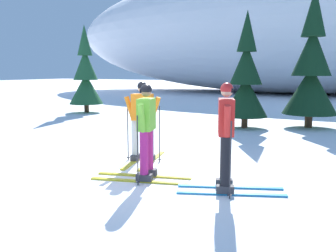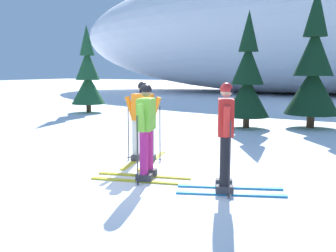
{
  "view_description": "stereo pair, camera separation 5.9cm",
  "coord_description": "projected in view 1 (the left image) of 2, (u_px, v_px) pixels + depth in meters",
  "views": [
    {
      "loc": [
        3.9,
        -5.37,
        1.97
      ],
      "look_at": [
        0.59,
        0.61,
        0.95
      ],
      "focal_mm": 40.19,
      "sensor_mm": 36.0,
      "label": 1
    },
    {
      "loc": [
        3.95,
        -5.34,
        1.97
      ],
      "look_at": [
        0.59,
        0.61,
        0.95
      ],
      "focal_mm": 40.19,
      "sensor_mm": 36.0,
      "label": 2
    }
  ],
  "objects": [
    {
      "name": "snow_ridge_background",
      "position": [
        295.0,
        30.0,
        31.29
      ],
      "size": [
        41.83,
        19.19,
        10.51
      ],
      "primitive_type": "ellipsoid",
      "color": "white",
      "rests_on": "ground"
    },
    {
      "name": "skier_red_jacket",
      "position": [
        226.0,
        135.0,
        6.03
      ],
      "size": [
        1.79,
        1.11,
        1.78
      ],
      "color": "#2893CC",
      "rests_on": "ground"
    },
    {
      "name": "skier_orange_jacket",
      "position": [
        143.0,
        120.0,
        8.02
      ],
      "size": [
        0.88,
        1.84,
        1.73
      ],
      "color": "gold",
      "rests_on": "ground"
    },
    {
      "name": "ground_plane",
      "position": [
        123.0,
        180.0,
        6.81
      ],
      "size": [
        120.0,
        120.0,
        0.0
      ],
      "primitive_type": "plane",
      "color": "white"
    },
    {
      "name": "pine_tree_left",
      "position": [
        246.0,
        80.0,
        12.7
      ],
      "size": [
        1.52,
        1.52,
        3.94
      ],
      "color": "#47301E",
      "rests_on": "ground"
    },
    {
      "name": "skier_lime_jacket",
      "position": [
        146.0,
        130.0,
        6.69
      ],
      "size": [
        1.84,
        0.96,
        1.73
      ],
      "color": "gold",
      "rests_on": "ground"
    },
    {
      "name": "pine_tree_far_left",
      "position": [
        86.0,
        76.0,
        17.4
      ],
      "size": [
        1.55,
        1.55,
        4.03
      ],
      "color": "#47301E",
      "rests_on": "ground"
    },
    {
      "name": "pine_tree_center_left",
      "position": [
        311.0,
        70.0,
        12.72
      ],
      "size": [
        1.82,
        1.82,
        4.71
      ],
      "color": "#47301E",
      "rests_on": "ground"
    }
  ]
}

